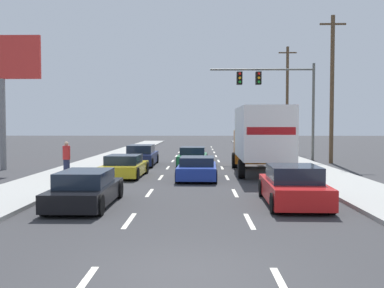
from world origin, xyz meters
name	(u,v)px	position (x,y,z in m)	size (l,w,h in m)	color
ground_plane	(196,160)	(0.00, 25.00, 0.00)	(140.00, 140.00, 0.00)	#333335
sidewalk_right	(301,166)	(6.78, 20.00, 0.07)	(3.05, 80.00, 0.14)	#9E9E99
sidewalk_left	(90,166)	(-6.78, 20.00, 0.07)	(3.05, 80.00, 0.14)	#9E9E99
lane_markings	(195,168)	(0.00, 19.44, 0.00)	(3.54, 52.00, 0.01)	silver
car_navy	(142,156)	(-3.56, 20.95, 0.63)	(1.88, 4.60, 1.38)	#141E4C
car_yellow	(125,167)	(-3.60, 14.68, 0.53)	(2.09, 4.15, 1.15)	yellow
car_black	(86,190)	(-3.51, 6.61, 0.56)	(1.86, 4.28, 1.20)	black
car_green	(193,157)	(-0.18, 21.45, 0.55)	(2.07, 4.33, 1.20)	#196B38
car_blue	(197,169)	(0.17, 13.69, 0.53)	(2.03, 4.08, 1.13)	#1E389E
box_truck	(261,136)	(3.63, 16.11, 2.09)	(2.79, 8.22, 3.63)	white
car_red	(293,187)	(3.49, 7.06, 0.61)	(2.05, 4.36, 1.33)	red
traffic_signal_mast	(272,88)	(5.70, 25.17, 5.49)	(7.86, 0.69, 7.30)	#595B56
utility_pole_mid	(332,88)	(9.50, 22.79, 5.27)	(1.80, 0.28, 10.25)	brown
utility_pole_far	(287,98)	(9.11, 36.30, 5.39)	(1.80, 0.28, 10.49)	brown
roadside_billboard	(2,72)	(-11.47, 18.03, 5.81)	(4.67, 0.36, 8.00)	slate
pedestrian_near_corner	(67,158)	(-6.52, 14.32, 0.99)	(0.38, 0.38, 1.71)	#1E233F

